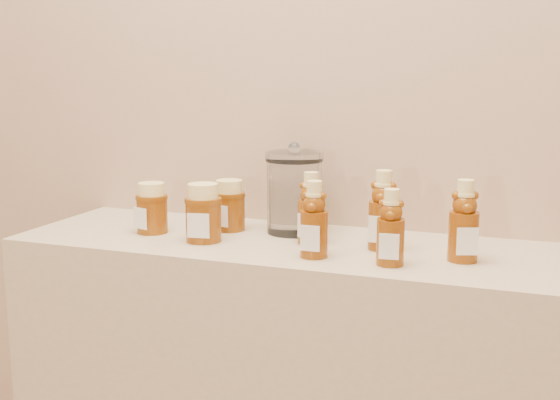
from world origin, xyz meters
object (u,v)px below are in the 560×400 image
at_px(honey_jar_left, 152,208).
at_px(bear_bottle_front_left, 314,214).
at_px(bear_bottle_back_left, 311,203).
at_px(glass_canister, 294,189).

bearing_deg(honey_jar_left, bear_bottle_front_left, 8.33).
height_order(bear_bottle_back_left, bear_bottle_front_left, bear_bottle_back_left).
relative_size(bear_bottle_back_left, bear_bottle_front_left, 1.01).
bearing_deg(bear_bottle_back_left, glass_canister, 128.16).
relative_size(honey_jar_left, glass_canister, 0.57).
relative_size(bear_bottle_front_left, glass_canister, 0.86).
bearing_deg(glass_canister, bear_bottle_back_left, -51.62).
xyz_separation_m(honey_jar_left, glass_canister, (0.31, 0.12, 0.04)).
bearing_deg(honey_jar_left, bear_bottle_back_left, 22.90).
xyz_separation_m(bear_bottle_back_left, honey_jar_left, (-0.38, -0.03, -0.03)).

